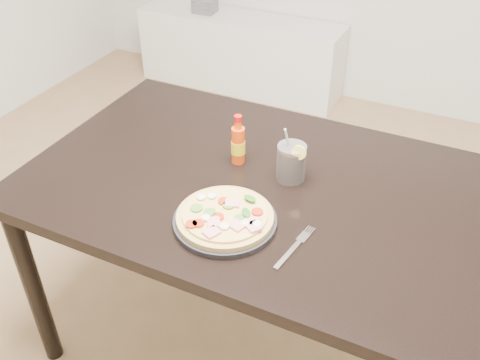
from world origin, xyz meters
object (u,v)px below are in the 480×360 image
at_px(plate, 225,221).
at_px(cola_cup, 291,163).
at_px(fork, 296,246).
at_px(media_console, 240,53).
at_px(hot_sauce_bottle, 238,144).
at_px(dining_table, 257,202).
at_px(pizza, 225,216).

height_order(plate, cola_cup, cola_cup).
xyz_separation_m(fork, media_console, (-1.20, 2.15, -0.50)).
relative_size(hot_sauce_bottle, media_console, 0.12).
xyz_separation_m(dining_table, pizza, (0.00, -0.22, 0.11)).
bearing_deg(pizza, media_console, 114.71).
relative_size(pizza, fork, 1.41).
relative_size(dining_table, media_console, 1.00).
distance_m(pizza, fork, 0.21).
relative_size(dining_table, fork, 7.43).
bearing_deg(fork, hot_sauce_bottle, 145.75).
bearing_deg(fork, media_console, 128.20).
height_order(fork, media_console, fork).
height_order(dining_table, hot_sauce_bottle, hot_sauce_bottle).
distance_m(pizza, cola_cup, 0.29).
xyz_separation_m(pizza, fork, (0.21, -0.00, -0.02)).
bearing_deg(plate, media_console, 114.70).
xyz_separation_m(pizza, cola_cup, (0.08, 0.28, 0.03)).
bearing_deg(hot_sauce_bottle, dining_table, -34.50).
xyz_separation_m(dining_table, plate, (0.00, -0.22, 0.09)).
distance_m(plate, media_console, 2.42).
xyz_separation_m(dining_table, fork, (0.21, -0.22, 0.09)).
relative_size(dining_table, plate, 4.93).
bearing_deg(plate, hot_sauce_bottle, 109.04).
bearing_deg(dining_table, pizza, -88.96).
height_order(plate, hot_sauce_bottle, hot_sauce_bottle).
distance_m(dining_table, fork, 0.32).
distance_m(plate, pizza, 0.02).
bearing_deg(fork, plate, -171.80).
xyz_separation_m(cola_cup, fork, (0.12, -0.28, -0.05)).
xyz_separation_m(pizza, hot_sauce_bottle, (-0.10, 0.29, 0.04)).
distance_m(dining_table, plate, 0.24).
bearing_deg(media_console, plate, -65.30).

